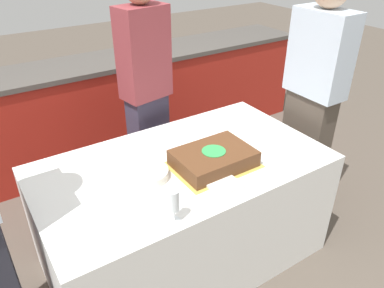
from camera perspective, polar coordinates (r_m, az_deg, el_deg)
The scene contains 11 objects.
ground_plane at distance 2.66m, azimuth -1.21°, elevation -16.44°, with size 14.00×14.00×0.00m, color brown.
back_counter at distance 3.57m, azimuth -14.67°, elevation 4.88°, with size 4.40×0.58×0.92m.
dining_table at distance 2.40m, azimuth -1.31°, elevation -10.29°, with size 1.69×0.95×0.75m.
cake at distance 2.12m, azimuth 3.30°, elevation -2.20°, with size 0.47×0.35×0.10m.
plate_stack at distance 2.04m, azimuth -6.83°, elevation -4.56°, with size 0.23×0.23×0.05m.
wine_glass at distance 1.70m, azimuth -2.78°, elevation -8.73°, with size 0.06×0.06×0.18m.
side_plate_near_cake at distance 2.40m, azimuth -0.43°, elevation 0.81°, with size 0.19×0.19×0.00m.
side_plate_right_edge at distance 2.48m, azimuth 7.65°, elevation 1.57°, with size 0.19×0.19×0.00m.
utensil_pile at distance 1.97m, azimuth 5.15°, elevation -6.47°, with size 0.17×0.11×0.02m.
person_cutting_cake at distance 2.71m, azimuth -6.96°, elevation 7.27°, with size 0.36×0.26×1.70m.
person_seated_right at distance 2.75m, azimuth 17.87°, elevation 6.44°, with size 0.21×0.40×1.71m.
Camera 1 is at (-0.95, -1.55, 1.94)m, focal length 35.00 mm.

